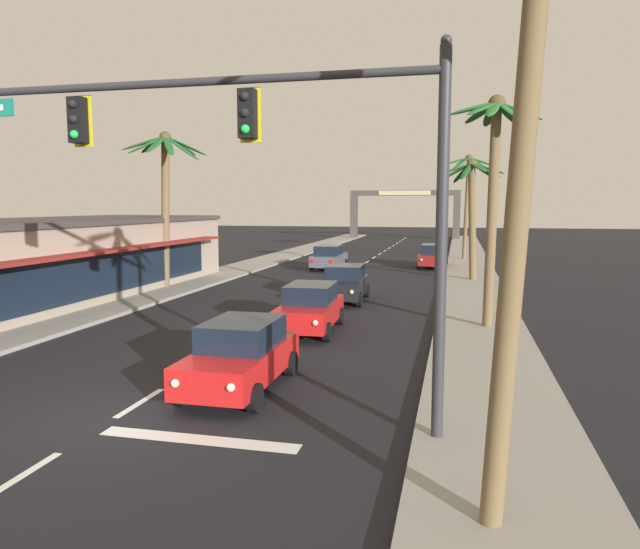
# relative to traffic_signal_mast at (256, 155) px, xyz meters

# --- Properties ---
(ground_plane) EXTENTS (220.00, 220.00, 0.00)m
(ground_plane) POSITION_rel_traffic_signal_mast_xyz_m (-3.12, -0.29, -5.41)
(ground_plane) COLOR black
(sidewalk_right) EXTENTS (3.20, 110.00, 0.14)m
(sidewalk_right) POSITION_rel_traffic_signal_mast_xyz_m (4.68, 19.71, -5.34)
(sidewalk_right) COLOR gray
(sidewalk_right) RESTS_ON ground
(sidewalk_left) EXTENTS (3.20, 110.00, 0.14)m
(sidewalk_left) POSITION_rel_traffic_signal_mast_xyz_m (-10.92, 19.71, -5.34)
(sidewalk_left) COLOR gray
(sidewalk_left) RESTS_ON ground
(lane_markings) EXTENTS (4.28, 89.65, 0.01)m
(lane_markings) POSITION_rel_traffic_signal_mast_xyz_m (-2.71, 20.60, -5.40)
(lane_markings) COLOR silver
(lane_markings) RESTS_ON ground
(traffic_signal_mast) EXTENTS (11.27, 0.41, 7.41)m
(traffic_signal_mast) POSITION_rel_traffic_signal_mast_xyz_m (0.00, 0.00, 0.00)
(traffic_signal_mast) COLOR #2D2D33
(traffic_signal_mast) RESTS_ON ground
(sedan_lead_at_stop_bar) EXTENTS (1.95, 4.45, 1.68)m
(sedan_lead_at_stop_bar) POSITION_rel_traffic_signal_mast_xyz_m (-1.24, 2.25, -4.55)
(sedan_lead_at_stop_bar) COLOR red
(sedan_lead_at_stop_bar) RESTS_ON ground
(sedan_third_in_queue) EXTENTS (2.09, 4.51, 1.68)m
(sedan_third_in_queue) POSITION_rel_traffic_signal_mast_xyz_m (-1.22, 9.03, -4.55)
(sedan_third_in_queue) COLOR red
(sedan_third_in_queue) RESTS_ON ground
(sedan_fifth_in_queue) EXTENTS (2.06, 4.49, 1.68)m
(sedan_fifth_in_queue) POSITION_rel_traffic_signal_mast_xyz_m (-1.25, 15.82, -4.55)
(sedan_fifth_in_queue) COLOR black
(sedan_fifth_in_queue) RESTS_ON ground
(sedan_oncoming_far) EXTENTS (2.02, 4.48, 1.68)m
(sedan_oncoming_far) POSITION_rel_traffic_signal_mast_xyz_m (-4.86, 28.78, -4.55)
(sedan_oncoming_far) COLOR #4C515B
(sedan_oncoming_far) RESTS_ON ground
(sedan_parked_nearest_kerb) EXTENTS (2.05, 4.49, 1.68)m
(sedan_parked_nearest_kerb) POSITION_rel_traffic_signal_mast_xyz_m (2.12, 31.47, -4.55)
(sedan_parked_nearest_kerb) COLOR maroon
(sedan_parked_nearest_kerb) RESTS_ON ground
(palm_left_second) EXTENTS (4.06, 4.25, 8.27)m
(palm_left_second) POSITION_rel_traffic_signal_mast_xyz_m (-11.22, 17.60, 0.38)
(palm_left_second) COLOR brown
(palm_left_second) RESTS_ON ground
(palm_right_nearest) EXTENTS (4.45, 4.09, 9.27)m
(palm_right_nearest) POSITION_rel_traffic_signal_mast_xyz_m (4.65, -2.92, 1.29)
(palm_right_nearest) COLOR brown
(palm_right_nearest) RESTS_ON ground
(palm_right_second) EXTENTS (3.20, 3.15, 8.23)m
(palm_right_second) POSITION_rel_traffic_signal_mast_xyz_m (4.95, 10.69, 0.39)
(palm_right_second) COLOR brown
(palm_right_second) RESTS_ON ground
(palm_right_third) EXTENTS (3.77, 3.76, 7.10)m
(palm_right_third) POSITION_rel_traffic_signal_mast_xyz_m (4.55, 24.35, -0.44)
(palm_right_third) COLOR brown
(palm_right_third) RESTS_ON ground
(palm_right_farthest) EXTENTS (4.23, 4.04, 8.46)m
(palm_right_farthest) POSITION_rel_traffic_signal_mast_xyz_m (4.45, 37.96, 1.06)
(palm_right_farthest) COLOR brown
(palm_right_farthest) RESTS_ON ground
(storefront_strip_left) EXTENTS (8.66, 27.52, 3.80)m
(storefront_strip_left) POSITION_rel_traffic_signal_mast_xyz_m (-15.12, 11.10, -3.50)
(storefront_strip_left) COLOR gray
(storefront_strip_left) RESTS_ON ground
(town_gateway_arch) EXTENTS (14.32, 0.90, 6.39)m
(town_gateway_arch) POSITION_rel_traffic_signal_mast_xyz_m (-3.12, 67.09, -1.26)
(town_gateway_arch) COLOR #423D38
(town_gateway_arch) RESTS_ON ground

